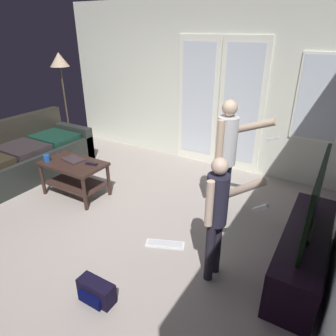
% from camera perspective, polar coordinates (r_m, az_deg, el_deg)
% --- Properties ---
extents(ground_plane, '(5.22, 5.03, 0.02)m').
position_cam_1_polar(ground_plane, '(3.96, -12.63, -10.32)').
color(ground_plane, '#A2978E').
extents(wall_back_with_doors, '(5.22, 0.09, 2.73)m').
position_cam_1_polar(wall_back_with_doors, '(5.33, 5.63, 14.93)').
color(wall_back_with_doors, silver).
rests_on(wall_back_with_doors, ground_plane).
extents(leather_couch, '(0.97, 2.24, 0.88)m').
position_cam_1_polar(leather_couch, '(5.50, -25.95, 1.70)').
color(leather_couch, '#252826').
rests_on(leather_couch, ground_plane).
extents(coffee_table, '(0.91, 0.55, 0.51)m').
position_cam_1_polar(coffee_table, '(4.52, -17.33, -0.65)').
color(coffee_table, '#32201A').
rests_on(coffee_table, ground_plane).
extents(tv_stand, '(0.41, 1.54, 0.47)m').
position_cam_1_polar(tv_stand, '(3.36, 24.20, -14.23)').
color(tv_stand, black).
rests_on(tv_stand, ground_plane).
extents(flat_screen_tv, '(0.08, 1.21, 0.71)m').
position_cam_1_polar(flat_screen_tv, '(3.05, 26.12, -5.36)').
color(flat_screen_tv, black).
rests_on(flat_screen_tv, tv_stand).
extents(person_adult, '(0.69, 0.41, 1.52)m').
position_cam_1_polar(person_adult, '(3.65, 11.14, 3.21)').
color(person_adult, navy).
rests_on(person_adult, ground_plane).
extents(person_child, '(0.53, 0.34, 1.27)m').
position_cam_1_polar(person_child, '(2.76, 9.35, -7.86)').
color(person_child, '#24202A').
rests_on(person_child, ground_plane).
extents(floor_lamp, '(0.35, 0.35, 1.84)m').
position_cam_1_polar(floor_lamp, '(6.24, -19.77, 17.76)').
color(floor_lamp, '#2C3423').
rests_on(floor_lamp, ground_plane).
extents(backpack, '(0.35, 0.18, 0.20)m').
position_cam_1_polar(backpack, '(2.98, -13.49, -21.80)').
color(backpack, black).
rests_on(backpack, ground_plane).
extents(loose_keyboard, '(0.46, 0.29, 0.02)m').
position_cam_1_polar(loose_keyboard, '(3.53, -0.57, -14.20)').
color(loose_keyboard, white).
rests_on(loose_keyboard, ground_plane).
extents(laptop_closed, '(0.35, 0.27, 0.03)m').
position_cam_1_polar(laptop_closed, '(4.53, -17.46, 1.55)').
color(laptop_closed, '#392D2F').
rests_on(laptop_closed, coffee_table).
extents(cup_near_edge, '(0.09, 0.09, 0.09)m').
position_cam_1_polar(cup_near_edge, '(4.62, -21.99, 1.75)').
color(cup_near_edge, '#1A4BA2').
rests_on(cup_near_edge, coffee_table).
extents(tv_remote_black, '(0.18, 0.08, 0.02)m').
position_cam_1_polar(tv_remote_black, '(4.32, -14.27, 0.77)').
color(tv_remote_black, black).
rests_on(tv_remote_black, coffee_table).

